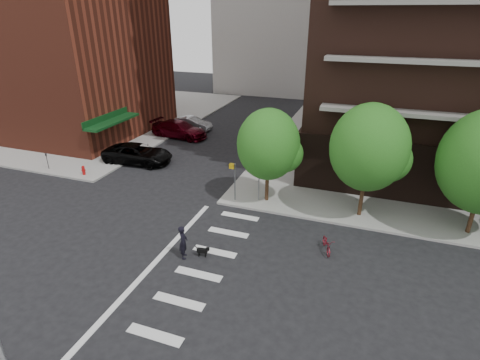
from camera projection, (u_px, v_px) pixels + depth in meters
ground at (146, 262)px, 19.17m from camera, size 120.00×120.00×0.00m
sidewalk_nw at (81, 113)px, 46.83m from camera, size 31.00×33.00×0.15m
crosswalk at (184, 271)px, 18.49m from camera, size 3.85×13.00×0.01m
midrise_nw at (44, 29)px, 37.20m from camera, size 21.40×15.50×20.00m
tree_a at (268, 145)px, 23.57m from camera, size 4.00×4.00×5.90m
tree_b at (369, 148)px, 21.52m from camera, size 4.50×4.50×6.65m
pedestrian_signal at (240, 176)px, 24.49m from camera, size 2.18×0.67×2.60m
fire_hydrant at (83, 170)px, 28.86m from camera, size 0.24×0.24×0.73m
parking_meter at (47, 159)px, 29.77m from camera, size 0.10×0.08×1.32m
parked_car_black at (138, 154)px, 31.37m from camera, size 3.13×6.00×1.61m
parked_car_maroon at (179, 129)px, 37.71m from camera, size 2.85×6.01×1.69m
parked_car_silver at (192, 123)px, 40.27m from camera, size 1.58×4.26×1.39m
scooter at (327, 244)px, 19.88m from camera, size 1.07×1.72×0.85m
dog_walker at (183, 242)px, 19.15m from camera, size 0.80×0.68×1.85m
dog at (203, 250)px, 19.45m from camera, size 0.68×0.26×0.56m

